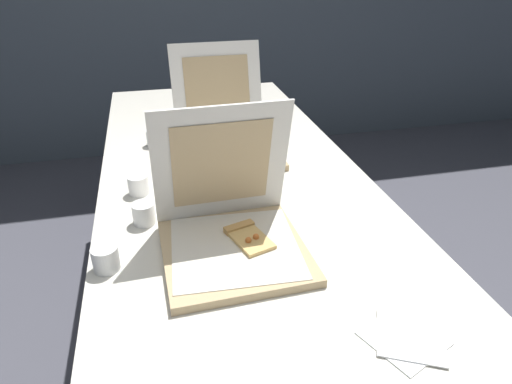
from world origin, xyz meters
TOP-DOWN VIEW (x-y plane):
  - table at (0.00, 0.64)m, footprint 0.87×2.34m
  - pizza_box_front at (-0.08, 0.30)m, footprint 0.36×0.36m
  - pizza_box_middle at (0.01, 0.92)m, footprint 0.35×0.44m
  - cup_white_far at (-0.25, 1.04)m, footprint 0.06×0.06m
  - cup_white_near_center at (-0.30, 0.47)m, footprint 0.06×0.06m
  - cup_white_near_left at (-0.39, 0.29)m, footprint 0.06×0.06m
  - cup_white_mid at (-0.31, 0.65)m, footprint 0.06×0.06m
  - napkin_pile at (0.19, -0.08)m, footprint 0.19×0.18m

SIDE VIEW (x-z plane):
  - table at x=0.00m, z-range 0.33..1.08m
  - napkin_pile at x=0.19m, z-range 0.75..0.76m
  - cup_white_far at x=-0.25m, z-range 0.75..0.81m
  - cup_white_near_center at x=-0.30m, z-range 0.75..0.81m
  - cup_white_near_left at x=-0.39m, z-range 0.75..0.81m
  - cup_white_mid at x=-0.31m, z-range 0.75..0.81m
  - pizza_box_front at x=-0.08m, z-range 0.63..0.99m
  - pizza_box_middle at x=0.01m, z-range 0.63..0.99m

